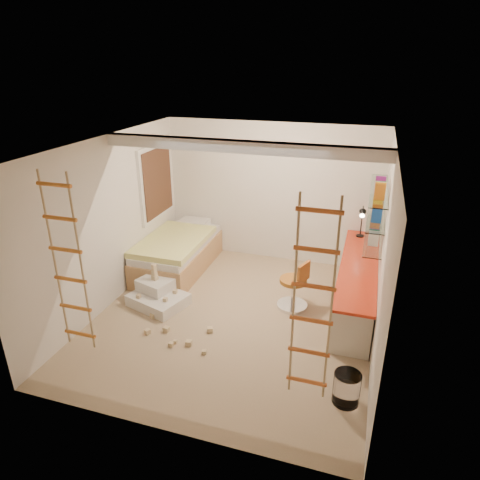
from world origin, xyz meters
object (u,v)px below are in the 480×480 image
(bed, at_px, (178,253))
(play_platform, at_px, (158,295))
(desk, at_px, (357,284))
(swivel_chair, at_px, (294,291))

(bed, relative_size, play_platform, 2.02)
(desk, bearing_deg, bed, 173.51)
(bed, distance_m, swivel_chair, 2.38)
(play_platform, bearing_deg, swivel_chair, 14.28)
(desk, relative_size, bed, 1.40)
(bed, xyz_separation_m, play_platform, (0.20, -1.21, -0.18))
(bed, bearing_deg, play_platform, -80.79)
(bed, height_order, swivel_chair, swivel_chair)
(bed, xyz_separation_m, swivel_chair, (2.28, -0.68, -0.03))
(swivel_chair, bearing_deg, play_platform, -165.72)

